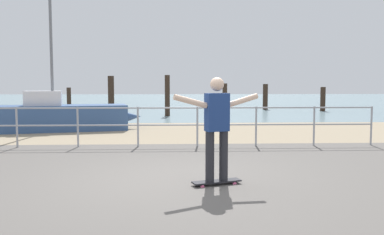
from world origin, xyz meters
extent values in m
cube|color=#605B56|center=(0.00, -1.00, 0.00)|extent=(24.00, 10.00, 0.04)
cube|color=tan|center=(0.00, 7.00, 0.00)|extent=(24.00, 6.00, 0.04)
cube|color=#75939E|center=(0.00, 35.00, 0.00)|extent=(72.00, 50.00, 0.04)
cylinder|color=#9EA0A5|center=(-4.10, 3.60, 0.53)|extent=(0.05, 0.05, 1.05)
cylinder|color=#9EA0A5|center=(-2.57, 3.60, 0.53)|extent=(0.05, 0.05, 1.05)
cylinder|color=#9EA0A5|center=(-1.04, 3.60, 0.53)|extent=(0.05, 0.05, 1.05)
cylinder|color=#9EA0A5|center=(0.50, 3.60, 0.53)|extent=(0.05, 0.05, 1.05)
cylinder|color=#9EA0A5|center=(2.03, 3.60, 0.53)|extent=(0.05, 0.05, 1.05)
cylinder|color=#9EA0A5|center=(3.57, 3.60, 0.53)|extent=(0.05, 0.05, 1.05)
cylinder|color=#9EA0A5|center=(5.10, 3.60, 0.53)|extent=(0.05, 0.05, 1.05)
cylinder|color=#9EA0A5|center=(-1.04, 3.60, 1.02)|extent=(12.27, 0.04, 0.04)
cylinder|color=#9EA0A5|center=(-1.04, 3.60, 0.58)|extent=(12.27, 0.04, 0.04)
cube|color=#335184|center=(-4.01, 7.41, 0.45)|extent=(4.60, 2.36, 0.90)
cone|color=#335184|center=(-1.87, 7.91, 0.45)|extent=(1.25, 1.00, 0.77)
cylinder|color=slate|center=(-4.30, 7.35, 3.03)|extent=(0.10, 0.10, 4.25)
cube|color=silver|center=(-4.59, 7.28, 1.15)|extent=(1.37, 1.15, 0.50)
cube|color=black|center=(0.58, -0.46, 0.07)|extent=(0.82, 0.44, 0.02)
cylinder|color=#E5598C|center=(0.34, -0.62, 0.03)|extent=(0.07, 0.05, 0.06)
cylinder|color=#E5598C|center=(0.29, -0.47, 0.03)|extent=(0.07, 0.05, 0.06)
cylinder|color=#E5598C|center=(0.87, -0.45, 0.03)|extent=(0.07, 0.05, 0.06)
cylinder|color=#E5598C|center=(0.82, -0.30, 0.03)|extent=(0.07, 0.05, 0.06)
cylinder|color=#26262B|center=(0.47, -0.50, 0.48)|extent=(0.14, 0.14, 0.80)
cylinder|color=#26262B|center=(0.69, -0.42, 0.48)|extent=(0.14, 0.14, 0.80)
cube|color=navy|center=(0.58, -0.46, 1.18)|extent=(0.40, 0.30, 0.60)
sphere|color=beige|center=(0.58, -0.46, 1.62)|extent=(0.22, 0.22, 0.22)
cylinder|color=beige|center=(0.16, -0.60, 1.36)|extent=(0.55, 0.26, 0.23)
cylinder|color=beige|center=(1.00, -0.32, 1.36)|extent=(0.55, 0.26, 0.23)
cylinder|color=#332319|center=(-6.66, 18.63, 0.72)|extent=(0.26, 0.26, 1.43)
cylinder|color=#332319|center=(-3.56, 15.46, 1.04)|extent=(0.33, 0.33, 2.09)
cylinder|color=#332319|center=(-0.46, 13.80, 1.05)|extent=(0.26, 0.26, 2.10)
cylinder|color=#332319|center=(2.63, 15.11, 0.84)|extent=(0.26, 0.26, 1.68)
cylinder|color=#332319|center=(5.73, 18.99, 0.83)|extent=(0.32, 0.32, 1.65)
cylinder|color=#332319|center=(8.83, 17.20, 0.74)|extent=(0.30, 0.30, 1.47)
camera|label=1|loc=(-0.08, -6.81, 1.62)|focal=37.87mm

